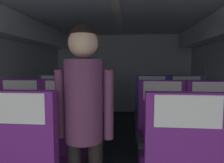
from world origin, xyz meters
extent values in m
cube|color=#23282D|center=(0.00, 2.80, -0.01)|extent=(3.86, 6.00, 0.02)
cube|color=silver|center=(0.00, 5.62, 1.06)|extent=(3.74, 0.06, 2.11)
cube|color=white|center=(0.00, 2.80, 2.07)|extent=(0.12, 5.04, 0.02)
cylinder|color=white|center=(1.78, 4.67, 1.10)|extent=(0.01, 0.26, 0.26)
cube|color=#6B237A|center=(-0.54, 1.53, 0.80)|extent=(0.50, 0.09, 0.67)
cube|color=silver|center=(-0.54, 1.48, 1.02)|extent=(0.40, 0.01, 0.20)
cube|color=#6B237A|center=(0.54, 1.55, 0.80)|extent=(0.50, 0.09, 0.67)
cube|color=silver|center=(0.54, 1.50, 1.02)|extent=(0.40, 0.01, 0.20)
cube|color=#6B237A|center=(-1.05, 2.24, 0.35)|extent=(0.50, 0.50, 0.23)
cube|color=#6B237A|center=(-1.05, 2.45, 0.80)|extent=(0.50, 0.09, 0.67)
cube|color=#28282D|center=(-0.81, 2.24, 0.56)|extent=(0.05, 0.42, 0.06)
cube|color=silver|center=(-1.05, 2.40, 1.02)|extent=(0.40, 0.01, 0.20)
cube|color=#6B237A|center=(-0.54, 2.24, 0.35)|extent=(0.50, 0.50, 0.23)
cube|color=#6B237A|center=(-0.54, 2.44, 0.80)|extent=(0.50, 0.09, 0.67)
cube|color=#28282D|center=(-0.30, 2.24, 0.56)|extent=(0.05, 0.42, 0.06)
cube|color=#28282D|center=(-0.78, 2.24, 0.56)|extent=(0.05, 0.42, 0.06)
cube|color=silver|center=(-0.54, 2.39, 1.02)|extent=(0.40, 0.01, 0.20)
cube|color=#6B237A|center=(1.04, 2.24, 0.35)|extent=(0.50, 0.50, 0.23)
cube|color=#6B237A|center=(1.04, 2.44, 0.80)|extent=(0.50, 0.09, 0.67)
cube|color=#28282D|center=(0.80, 2.24, 0.56)|extent=(0.05, 0.42, 0.06)
cube|color=silver|center=(1.04, 2.39, 1.02)|extent=(0.40, 0.01, 0.20)
cube|color=#6B237A|center=(0.54, 2.26, 0.35)|extent=(0.50, 0.50, 0.23)
cube|color=#6B237A|center=(0.54, 2.47, 0.80)|extent=(0.50, 0.09, 0.67)
cube|color=#28282D|center=(0.78, 2.26, 0.56)|extent=(0.05, 0.42, 0.06)
cube|color=#28282D|center=(0.30, 2.26, 0.56)|extent=(0.05, 0.42, 0.06)
cube|color=silver|center=(0.54, 2.42, 1.02)|extent=(0.40, 0.01, 0.20)
cube|color=#38383D|center=(-1.03, 3.16, 0.12)|extent=(0.18, 0.18, 0.23)
cube|color=navy|center=(-1.03, 3.16, 0.35)|extent=(0.50, 0.50, 0.23)
cube|color=navy|center=(-1.03, 3.37, 0.80)|extent=(0.50, 0.09, 0.67)
cube|color=#28282D|center=(-0.79, 3.16, 0.56)|extent=(0.05, 0.42, 0.06)
cube|color=#28282D|center=(-1.27, 3.16, 0.56)|extent=(0.05, 0.42, 0.06)
cube|color=silver|center=(-1.03, 3.32, 1.02)|extent=(0.40, 0.01, 0.20)
cube|color=#38383D|center=(-0.54, 3.17, 0.12)|extent=(0.18, 0.18, 0.23)
cube|color=navy|center=(-0.54, 3.17, 0.35)|extent=(0.50, 0.50, 0.23)
cube|color=navy|center=(-0.54, 3.37, 0.80)|extent=(0.50, 0.09, 0.67)
cube|color=#28282D|center=(-0.30, 3.17, 0.56)|extent=(0.05, 0.42, 0.06)
cube|color=#28282D|center=(-0.78, 3.17, 0.56)|extent=(0.05, 0.42, 0.06)
cube|color=silver|center=(-0.54, 3.32, 1.02)|extent=(0.40, 0.01, 0.20)
cube|color=#38383D|center=(1.05, 3.17, 0.12)|extent=(0.18, 0.18, 0.23)
cube|color=navy|center=(1.05, 3.17, 0.35)|extent=(0.50, 0.50, 0.23)
cube|color=navy|center=(1.05, 3.37, 0.80)|extent=(0.50, 0.09, 0.67)
cube|color=#28282D|center=(1.28, 3.17, 0.56)|extent=(0.05, 0.42, 0.06)
cube|color=#28282D|center=(0.81, 3.17, 0.56)|extent=(0.05, 0.42, 0.06)
cube|color=silver|center=(1.05, 3.32, 1.02)|extent=(0.40, 0.01, 0.20)
cube|color=#38383D|center=(0.53, 3.16, 0.12)|extent=(0.18, 0.18, 0.23)
cube|color=navy|center=(0.53, 3.16, 0.35)|extent=(0.50, 0.50, 0.23)
cube|color=navy|center=(0.53, 3.37, 0.80)|extent=(0.50, 0.09, 0.67)
cube|color=#28282D|center=(0.77, 3.16, 0.56)|extent=(0.05, 0.42, 0.06)
cube|color=#28282D|center=(0.29, 3.16, 0.56)|extent=(0.05, 0.42, 0.06)
cube|color=silver|center=(0.53, 3.32, 1.02)|extent=(0.40, 0.01, 0.20)
cylinder|color=#5B2D4C|center=(-0.13, 1.68, 1.05)|extent=(0.28, 0.28, 0.59)
cylinder|color=#5B2D4C|center=(-0.31, 1.68, 1.02)|extent=(0.07, 0.07, 0.50)
cylinder|color=#5B2D4C|center=(0.05, 1.68, 1.02)|extent=(0.07, 0.07, 0.50)
sphere|color=tan|center=(-0.13, 1.68, 1.46)|extent=(0.21, 0.21, 0.21)
sphere|color=black|center=(-0.13, 1.68, 1.50)|extent=(0.18, 0.18, 0.18)
camera|label=1|loc=(0.20, 0.31, 1.31)|focal=31.24mm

